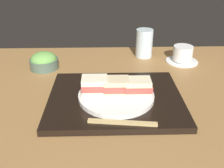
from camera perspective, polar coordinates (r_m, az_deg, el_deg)
ground_plane at (r=84.01cm, az=-1.33°, el=-4.74°), size 140.00×100.00×3.00cm
serving_tray at (r=82.56cm, az=0.74°, el=-3.33°), size 41.92×33.90×2.01cm
sandwich_plate at (r=80.97cm, az=0.93°, el=-2.58°), size 23.60×23.60×1.48cm
sandwich_near at (r=79.46cm, az=-3.84°, el=-0.37°), size 7.91×5.63×5.54cm
sandwich_middle at (r=79.32cm, az=0.95°, el=-0.52°), size 7.93×5.80×5.16cm
sandwich_far at (r=79.68cm, az=5.71°, el=-0.59°), size 8.36×5.99×5.00cm
salad_bowl at (r=108.16cm, az=-14.73°, el=4.88°), size 11.40×11.40×6.79cm
chopsticks_pair at (r=70.08cm, az=2.30°, el=-8.45°), size 18.71×3.65×0.70cm
coffee_cup at (r=114.78cm, az=15.22°, el=6.22°), size 13.55×13.55×6.98cm
drinking_glass at (r=116.42cm, az=7.09°, el=8.88°), size 7.39×7.39×12.22cm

